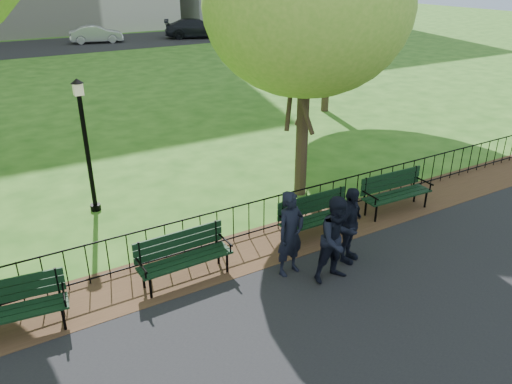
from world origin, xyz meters
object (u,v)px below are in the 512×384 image
park_bench_right_a (395,188)px  sedan_silver (96,34)px  park_bench_left_b (7,303)px  person_left (290,234)px  park_bench_main (306,215)px  park_bench_left_a (183,251)px  lamppost (86,142)px  person_right (349,225)px  person_mid (337,239)px  sedan_dark (197,28)px  tree_near_e (307,7)px

park_bench_right_a → sedan_silver: bearing=90.1°
park_bench_left_b → person_left: person_left is taller
park_bench_main → sedan_silver: (4.06, 33.85, 0.03)m
park_bench_main → park_bench_left_a: park_bench_left_a is taller
park_bench_left_b → lamppost: bearing=66.1°
park_bench_right_a → person_right: person_right is taller
person_mid → sedan_dark: (12.55, 34.07, -0.11)m
park_bench_right_a → person_mid: (-3.21, -1.66, 0.29)m
park_bench_left_a → park_bench_right_a: 5.78m
tree_near_e → person_left: size_ratio=3.90×
lamppost → sedan_dark: size_ratio=0.63×
park_bench_left_a → park_bench_right_a: bearing=-0.2°
lamppost → park_bench_left_b: bearing=-121.1°
park_bench_main → person_mid: size_ratio=1.10×
park_bench_left_a → park_bench_left_b: 3.16m
park_bench_left_b → person_right: size_ratio=1.15×
tree_near_e → person_left: bearing=-128.4°
park_bench_left_b → lamppost: lamppost is taller
lamppost → person_mid: (3.31, -5.54, -0.93)m
tree_near_e → person_right: 5.29m
tree_near_e → person_mid: (-1.77, -3.71, -3.92)m
park_bench_left_b → sedan_silver: 35.35m
park_bench_main → tree_near_e: 4.90m
tree_near_e → sedan_dark: tree_near_e is taller
person_left → tree_near_e: bearing=41.8°
park_bench_left_a → sedan_silver: size_ratio=0.47×
park_bench_main → sedan_dark: (12.16, 32.53, 0.14)m
park_bench_main → park_bench_left_a: size_ratio=1.03×
park_bench_right_a → lamppost: 7.69m
park_bench_main → park_bench_left_b: 6.12m
lamppost → sedan_silver: bearing=75.4°
park_bench_left_b → tree_near_e: bearing=23.3°
park_bench_main → lamppost: lamppost is taller
lamppost → person_left: bearing=-61.4°
lamppost → tree_near_e: tree_near_e is taller
park_bench_main → lamppost: size_ratio=0.58×
person_right → person_left: bearing=145.8°
park_bench_left_b → tree_near_e: size_ratio=0.28×
person_right → sedan_silver: size_ratio=0.41×
sedan_silver → person_right: bearing=-174.6°
sedan_dark → park_bench_left_a: bearing=177.0°
park_bench_left_a → person_right: bearing=-20.9°
person_right → sedan_dark: bearing=46.9°
tree_near_e → person_left: 5.53m
tree_near_e → park_bench_right_a: bearing=-55.1°
person_mid → sedan_silver: 35.68m
lamppost → sedan_silver: (7.77, 29.86, -1.15)m
sedan_dark → person_right: bearing=-177.6°
tree_near_e → person_mid: bearing=-115.6°
park_bench_right_a → park_bench_main: bearing=-175.5°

